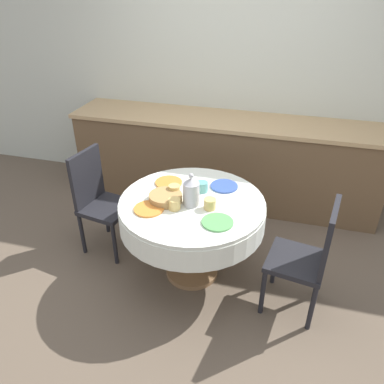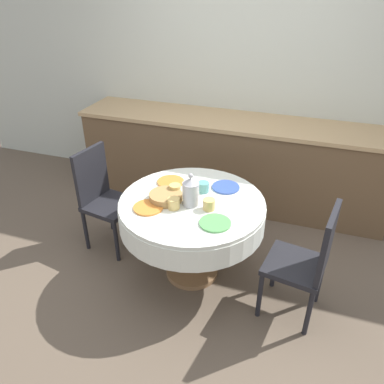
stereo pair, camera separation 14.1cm
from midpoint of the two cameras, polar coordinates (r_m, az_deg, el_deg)
name	(u,v)px [view 2 (the right image)]	position (r m, az deg, el deg)	size (l,w,h in m)	color
ground_plane	(192,272)	(3.30, 1.25, -12.13)	(12.00, 12.00, 0.00)	brown
wall_back	(242,76)	(4.12, 8.65, 17.12)	(7.00, 0.05, 2.60)	beige
kitchen_counter	(230,161)	(4.09, 6.84, 4.75)	(3.24, 0.64, 0.94)	brown
dining_table	(192,215)	(2.93, 1.38, -3.53)	(1.13, 1.13, 0.73)	olive
chair_left	(308,259)	(2.78, 18.62, -9.74)	(0.46, 0.46, 0.94)	black
chair_right	(103,195)	(3.42, -12.32, -0.43)	(0.46, 0.46, 0.94)	black
plate_near_left	(148,207)	(2.78, -5.24, -2.38)	(0.22, 0.22, 0.01)	orange
cup_near_left	(174,203)	(2.75, -1.35, -1.77)	(0.09, 0.09, 0.08)	#DBB766
plate_near_right	(215,223)	(2.62, 5.09, -4.75)	(0.22, 0.22, 0.01)	#5BA85B
cup_near_right	(209,204)	(2.75, 4.07, -1.91)	(0.09, 0.09, 0.08)	#DBB766
plate_far_left	(171,182)	(3.11, -1.97, 1.55)	(0.22, 0.22, 0.01)	orange
cup_far_left	(175,190)	(2.93, -1.22, 0.35)	(0.09, 0.09, 0.08)	#DBB766
plate_far_right	(226,187)	(3.05, 6.49, 0.73)	(0.22, 0.22, 0.01)	#3856AD
cup_far_right	(203,187)	(2.96, 3.09, 0.74)	(0.09, 0.09, 0.08)	#5BA39E
coffee_carafe	(191,192)	(2.76, 1.26, 0.04)	(0.13, 0.13, 0.26)	#B2B2B7
bread_basket	(166,197)	(2.86, -2.62, -0.76)	(0.25, 0.25, 0.06)	#AD844C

